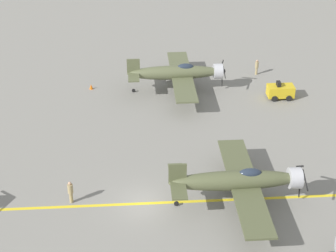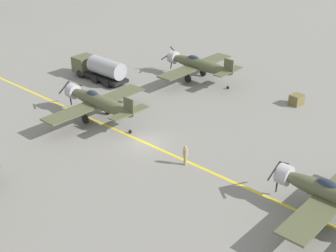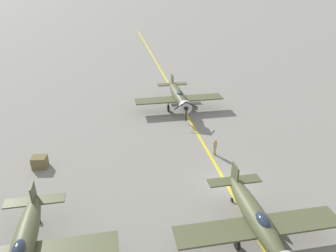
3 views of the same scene
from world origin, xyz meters
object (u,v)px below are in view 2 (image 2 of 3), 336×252
fuel_tanker (99,68)px  airplane_mid_right (198,64)px  ground_crew_inspecting (185,154)px  supply_crate_by_tanker (297,100)px  airplane_mid_center (98,102)px  airplane_near_center (336,196)px

fuel_tanker → airplane_mid_right: bearing=-47.9°
airplane_mid_right → ground_crew_inspecting: 20.52m
fuel_tanker → supply_crate_by_tanker: bearing=-66.8°
airplane_mid_right → airplane_mid_center: 15.72m
airplane_mid_right → ground_crew_inspecting: (-16.65, -11.95, -1.01)m
fuel_tanker → airplane_near_center: bearing=-102.2°
ground_crew_inspecting → supply_crate_by_tanker: size_ratio=1.31×
fuel_tanker → ground_crew_inspecting: (-8.50, -20.97, -0.51)m
airplane_mid_right → ground_crew_inspecting: bearing=-155.7°
airplane_near_center → ground_crew_inspecting: airplane_near_center is taller
airplane_mid_center → supply_crate_by_tanker: airplane_mid_center is taller
airplane_mid_right → fuel_tanker: size_ratio=1.50×
airplane_mid_right → airplane_mid_center: bearing=167.4°
airplane_near_center → fuel_tanker: 34.35m
ground_crew_inspecting → airplane_mid_right: bearing=35.7°
airplane_mid_right → supply_crate_by_tanker: bearing=-96.0°
airplane_mid_center → ground_crew_inspecting: bearing=-111.8°
airplane_near_center → supply_crate_by_tanker: size_ratio=8.56×
airplane_mid_right → airplane_mid_center: same height
airplane_mid_center → fuel_tanker: airplane_mid_center is taller
airplane_mid_center → supply_crate_by_tanker: bearing=-55.3°
airplane_mid_right → fuel_tanker: (-8.15, 9.02, -0.50)m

